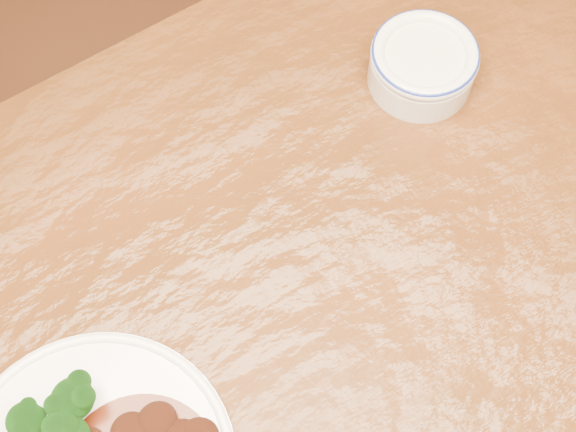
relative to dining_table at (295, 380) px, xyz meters
name	(u,v)px	position (x,y,z in m)	size (l,w,h in m)	color
dining_table	(295,380)	(0.00, 0.00, 0.00)	(1.60, 1.08, 0.75)	#4E250D
dip_bowl	(423,64)	(0.29, 0.24, 0.11)	(0.13, 0.13, 0.06)	beige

